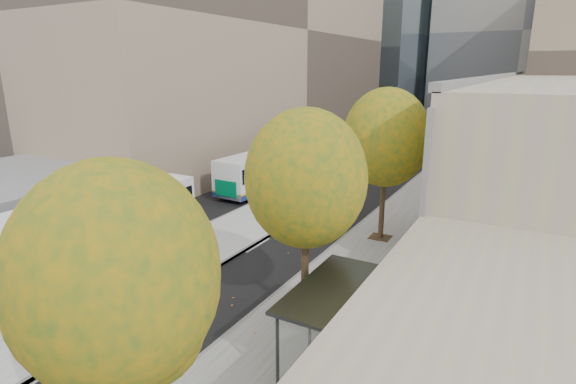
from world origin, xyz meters
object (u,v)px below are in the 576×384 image
Objects in this scene: bus_far at (292,160)px; distant_car at (345,149)px; bus_shelter at (336,301)px; bus_near at (13,256)px.

bus_far reaches higher than distant_car.
bus_shelter is 24.39m from bus_far.
bus_shelter is 0.23× the size of bus_near.
bus_far is 4.23× the size of distant_car.
bus_near is (-12.96, -2.11, -0.48)m from bus_shelter.
distant_car is (-0.03, 11.69, -0.87)m from bus_far.
distant_car is (-12.86, 32.43, -1.50)m from bus_shelter.
bus_far is (0.13, 22.85, -0.15)m from bus_near.
bus_shelter is 34.92m from distant_car.
bus_shelter is at bearing -55.79° from bus_far.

